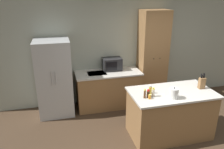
% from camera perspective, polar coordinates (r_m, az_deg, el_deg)
% --- Properties ---
extents(wall_back, '(7.20, 0.06, 2.60)m').
position_cam_1_polar(wall_back, '(5.71, 6.34, 6.31)').
color(wall_back, '#9EA393').
rests_on(wall_back, ground_plane).
extents(refrigerator, '(0.77, 0.74, 1.75)m').
position_cam_1_polar(refrigerator, '(5.13, -14.79, -0.93)').
color(refrigerator, '#B7BABC').
rests_on(refrigerator, ground_plane).
extents(back_counter, '(1.58, 0.70, 0.90)m').
position_cam_1_polar(back_counter, '(5.43, -0.98, -3.81)').
color(back_counter, olive).
rests_on(back_counter, ground_plane).
extents(pantry_cabinet, '(0.67, 0.53, 2.33)m').
position_cam_1_polar(pantry_cabinet, '(5.62, 10.49, 4.41)').
color(pantry_cabinet, olive).
rests_on(pantry_cabinet, ground_plane).
extents(kitchen_island, '(1.60, 0.89, 0.94)m').
position_cam_1_polar(kitchen_island, '(4.50, 14.89, -9.80)').
color(kitchen_island, olive).
rests_on(kitchen_island, ground_plane).
extents(microwave, '(0.45, 0.33, 0.30)m').
position_cam_1_polar(microwave, '(5.38, 0.03, 2.76)').
color(microwave, '#232326').
rests_on(microwave, back_counter).
extents(knife_block, '(0.12, 0.08, 0.32)m').
position_cam_1_polar(knife_block, '(4.57, 22.43, -2.01)').
color(knife_block, olive).
rests_on(knife_block, kitchen_island).
extents(spice_bottle_tall_dark, '(0.04, 0.04, 0.18)m').
position_cam_1_polar(spice_bottle_tall_dark, '(3.91, 8.56, -5.01)').
color(spice_bottle_tall_dark, '#563319').
rests_on(spice_bottle_tall_dark, kitchen_island).
extents(spice_bottle_short_red, '(0.06, 0.06, 0.17)m').
position_cam_1_polar(spice_bottle_short_red, '(3.99, 10.70, -4.61)').
color(spice_bottle_short_red, beige).
rests_on(spice_bottle_short_red, kitchen_island).
extents(spice_bottle_amber_oil, '(0.06, 0.06, 0.16)m').
position_cam_1_polar(spice_bottle_amber_oil, '(4.10, 9.97, -3.93)').
color(spice_bottle_amber_oil, gold).
rests_on(spice_bottle_amber_oil, kitchen_island).
extents(spice_bottle_green_herb, '(0.05, 0.05, 0.08)m').
position_cam_1_polar(spice_bottle_green_herb, '(3.91, 9.82, -5.76)').
color(spice_bottle_green_herb, orange).
rests_on(spice_bottle_green_herb, kitchen_island).
extents(spice_bottle_pale_salt, '(0.06, 0.06, 0.15)m').
position_cam_1_polar(spice_bottle_pale_salt, '(3.96, 9.45, -4.95)').
color(spice_bottle_pale_salt, '#563319').
rests_on(spice_bottle_pale_salt, kitchen_island).
extents(kettle, '(0.16, 0.16, 0.21)m').
position_cam_1_polar(kettle, '(4.01, 15.83, -4.74)').
color(kettle, white).
rests_on(kettle, kitchen_island).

